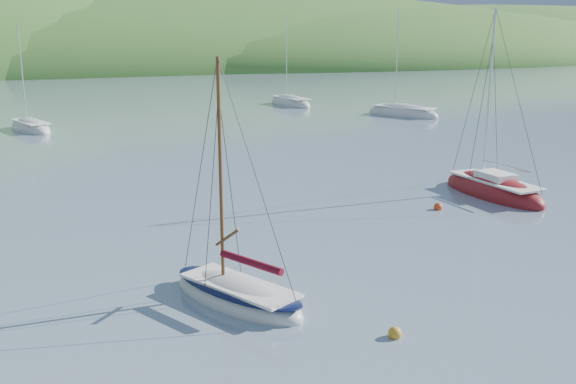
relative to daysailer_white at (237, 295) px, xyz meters
name	(u,v)px	position (x,y,z in m)	size (l,w,h in m)	color
ground	(366,323)	(3.03, -3.09, -0.20)	(700.00, 700.00, 0.00)	slate
shoreline_hills	(2,66)	(-6.63, 169.33, -0.20)	(690.00, 135.00, 56.00)	#33702A
daysailer_white	(237,295)	(0.00, 0.00, 0.00)	(4.09, 5.79, 8.39)	silver
sloop_red	(493,191)	(17.30, 7.80, 0.01)	(2.49, 7.18, 10.62)	maroon
distant_sloop_a	(31,129)	(-4.54, 43.26, -0.03)	(4.38, 7.47, 10.08)	silver
distant_sloop_b	(290,104)	(25.31, 52.98, -0.01)	(3.60, 8.38, 11.63)	silver
distant_sloop_d	(403,114)	(32.01, 38.71, 0.00)	(6.11, 8.81, 11.91)	silver
mooring_buoys	(351,264)	(4.96, 1.28, -0.08)	(12.94, 11.28, 0.49)	gold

